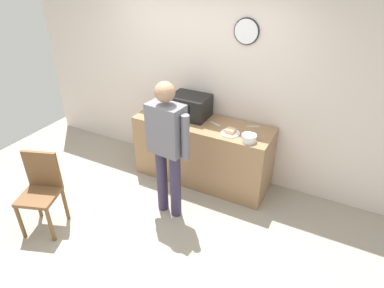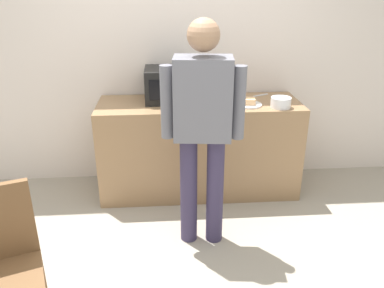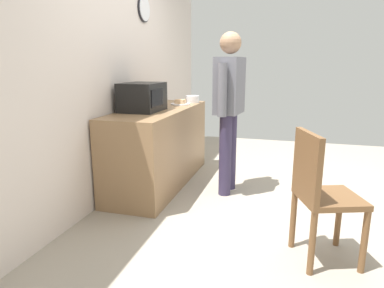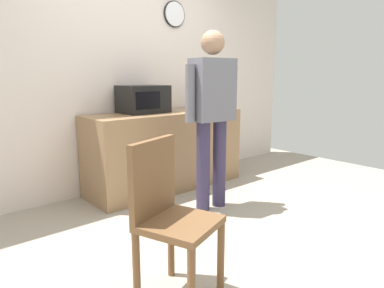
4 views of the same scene
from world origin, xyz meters
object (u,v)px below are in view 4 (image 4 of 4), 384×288
at_px(fork_utensil, 195,107).
at_px(spoon_utensil, 175,110).
at_px(person_standing, 212,108).
at_px(sandwich_plate, 200,108).
at_px(wooden_chair, 168,212).
at_px(salad_bowl, 221,106).
at_px(microwave, 143,99).

bearing_deg(fork_utensil, spoon_utensil, -160.98).
bearing_deg(person_standing, sandwich_plate, 55.37).
bearing_deg(wooden_chair, salad_bowl, 37.58).
xyz_separation_m(fork_utensil, wooden_chair, (-1.82, -1.85, -0.37)).
bearing_deg(spoon_utensil, microwave, 171.87).
bearing_deg(spoon_utensil, fork_utensil, 19.02).
relative_size(microwave, spoon_utensil, 2.94).
xyz_separation_m(person_standing, wooden_chair, (-1.16, -0.85, -0.47)).
xyz_separation_m(sandwich_plate, fork_utensil, (0.18, 0.31, -0.02)).
xyz_separation_m(sandwich_plate, person_standing, (-0.48, -0.70, 0.09)).
distance_m(microwave, person_standing, 0.92).
bearing_deg(sandwich_plate, wooden_chair, -136.67).
xyz_separation_m(microwave, spoon_utensil, (0.40, -0.06, -0.15)).
bearing_deg(sandwich_plate, person_standing, -124.63).
distance_m(spoon_utensil, wooden_chair, 2.21).
height_order(microwave, salad_bowl, microwave).
xyz_separation_m(salad_bowl, person_standing, (-0.75, -0.62, 0.06)).
height_order(microwave, sandwich_plate, microwave).
relative_size(microwave, salad_bowl, 2.85).
bearing_deg(fork_utensil, sandwich_plate, -120.89).
relative_size(sandwich_plate, spoon_utensil, 1.39).
bearing_deg(microwave, sandwich_plate, -17.27).
xyz_separation_m(fork_utensil, spoon_utensil, (-0.45, -0.16, 0.00)).
bearing_deg(person_standing, salad_bowl, 39.52).
distance_m(person_standing, wooden_chair, 1.51).
height_order(sandwich_plate, wooden_chair, sandwich_plate).
xyz_separation_m(microwave, fork_utensil, (0.85, 0.10, -0.15)).
relative_size(sandwich_plate, fork_utensil, 1.39).
bearing_deg(microwave, salad_bowl, -17.08).
height_order(spoon_utensil, wooden_chair, wooden_chair).
xyz_separation_m(microwave, salad_bowl, (0.93, -0.29, -0.10)).
distance_m(microwave, sandwich_plate, 0.71).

